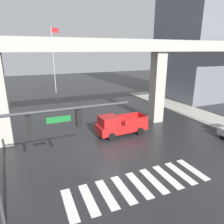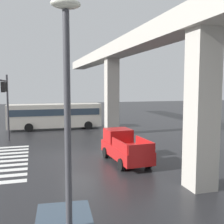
# 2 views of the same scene
# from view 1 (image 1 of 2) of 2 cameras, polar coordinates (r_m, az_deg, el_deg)

# --- Properties ---
(ground_plane) EXTENTS (120.00, 120.00, 0.00)m
(ground_plane) POSITION_cam_1_polar(r_m,az_deg,el_deg) (17.78, -1.09, -10.50)
(ground_plane) COLOR #232326
(crosswalk_stripes) EXTENTS (9.35, 2.80, 0.01)m
(crosswalk_stripes) POSITION_cam_1_polar(r_m,az_deg,el_deg) (13.85, 7.48, -19.43)
(crosswalk_stripes) COLOR silver
(crosswalk_stripes) RESTS_ON ground
(elevated_overpass) EXTENTS (59.54, 2.00, 9.21)m
(elevated_overpass) POSITION_cam_1_polar(r_m,az_deg,el_deg) (20.26, -6.50, 15.93)
(elevated_overpass) COLOR #ADA89E
(elevated_overpass) RESTS_ON ground
(sidewalk_east) EXTENTS (4.00, 36.00, 0.15)m
(sidewalk_east) POSITION_cam_1_polar(r_m,az_deg,el_deg) (27.58, 26.34, -2.00)
(sidewalk_east) COLOR #ADA89E
(sidewalk_east) RESTS_ON ground
(pickup_truck) EXTENTS (5.20, 2.30, 2.08)m
(pickup_truck) POSITION_cam_1_polar(r_m,az_deg,el_deg) (20.41, 2.02, -3.74)
(pickup_truck) COLOR red
(pickup_truck) RESTS_ON ground
(traffic_signal_mast) EXTENTS (6.49, 0.32, 6.20)m
(traffic_signal_mast) POSITION_cam_1_polar(r_m,az_deg,el_deg) (9.82, -21.09, -7.08)
(traffic_signal_mast) COLOR #38383D
(traffic_signal_mast) RESTS_ON ground
(flagpole) EXTENTS (1.16, 0.12, 11.53)m
(flagpole) POSITION_cam_1_polar(r_m,az_deg,el_deg) (34.39, -15.80, 13.64)
(flagpole) COLOR silver
(flagpole) RESTS_ON ground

